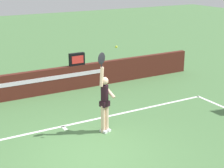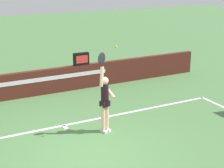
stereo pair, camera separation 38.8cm
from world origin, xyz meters
name	(u,v)px [view 1 (the left image)]	position (x,y,z in m)	size (l,w,h in m)	color
ground_plane	(91,154)	(0.00, 0.00, 0.00)	(60.00, 60.00, 0.00)	#4B7743
court_lines	(103,165)	(0.00, -0.65, 0.00)	(11.16, 5.44, 0.00)	white
back_wall	(31,84)	(0.00, 5.12, 0.49)	(14.70, 0.21, 0.97)	#501F18
speed_display	(77,59)	(1.92, 5.12, 1.22)	(0.63, 0.18, 0.49)	black
tennis_player	(105,100)	(0.96, 1.03, 1.01)	(0.51, 0.48, 2.45)	beige
tennis_ball	(116,47)	(1.15, 0.69, 2.61)	(0.07, 0.07, 0.07)	#CCDA33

